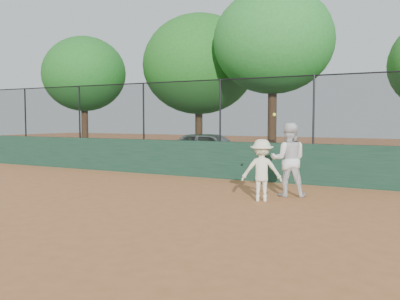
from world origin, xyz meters
The scene contains 10 objects.
ground centered at (0.00, 0.00, 0.00)m, with size 80.00×80.00×0.00m, color #AE6638.
back_wall centered at (0.00, 6.00, 0.60)m, with size 26.00×0.20×1.20m, color #1B3D2B.
grass_strip centered at (0.00, 12.00, 0.00)m, with size 36.00×12.00×0.01m, color #264C17.
parked_car centered at (-2.32, 9.00, 0.71)m, with size 1.68×4.18×1.42m, color #B2B8BC.
player_second centered at (2.44, 3.79, 0.92)m, with size 0.89×0.69×1.83m, color white.
player_main centered at (2.09, 2.85, 0.73)m, with size 1.06×0.82×2.06m.
fence_assembly centered at (-0.03, 6.00, 2.24)m, with size 26.00×0.06×2.00m.
tree_0 centered at (-10.93, 11.09, 4.29)m, with size 4.55×4.14×6.27m.
tree_1 centered at (-4.49, 11.95, 4.52)m, with size 5.51×5.01×6.91m.
tree_2 centered at (-0.34, 10.62, 5.07)m, with size 4.96×4.51×7.22m.
Camera 1 is at (5.70, -6.95, 1.93)m, focal length 40.00 mm.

